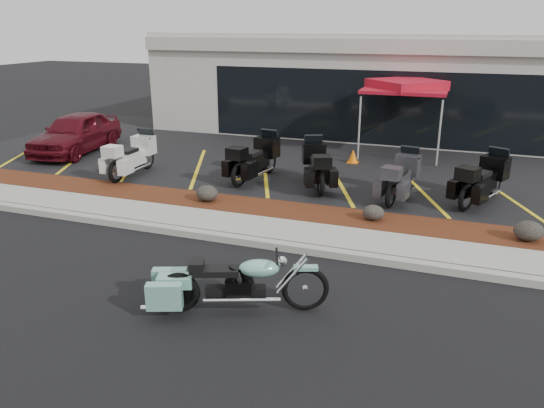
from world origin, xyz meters
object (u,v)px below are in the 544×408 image
at_px(hero_cruiser, 305,282).
at_px(touring_white, 147,149).
at_px(traffic_cone, 353,156).
at_px(parked_car, 76,133).
at_px(popup_canopy, 406,87).

relative_size(hero_cruiser, touring_white, 1.31).
relative_size(hero_cruiser, traffic_cone, 6.77).
bearing_deg(parked_car, popup_canopy, 11.26).
height_order(hero_cruiser, touring_white, touring_white).
height_order(touring_white, popup_canopy, popup_canopy).
bearing_deg(touring_white, popup_canopy, -56.21).
xyz_separation_m(hero_cruiser, popup_canopy, (0.22, 10.79, 1.88)).
bearing_deg(hero_cruiser, touring_white, 116.96).
bearing_deg(touring_white, traffic_cone, -62.88).
relative_size(touring_white, parked_car, 0.54).
xyz_separation_m(hero_cruiser, touring_white, (-6.78, 6.18, 0.28)).
xyz_separation_m(parked_car, traffic_cone, (9.17, 1.78, -0.47)).
relative_size(hero_cruiser, popup_canopy, 0.97).
xyz_separation_m(parked_car, popup_canopy, (10.47, 3.52, 1.55)).
distance_m(traffic_cone, popup_canopy, 2.96).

